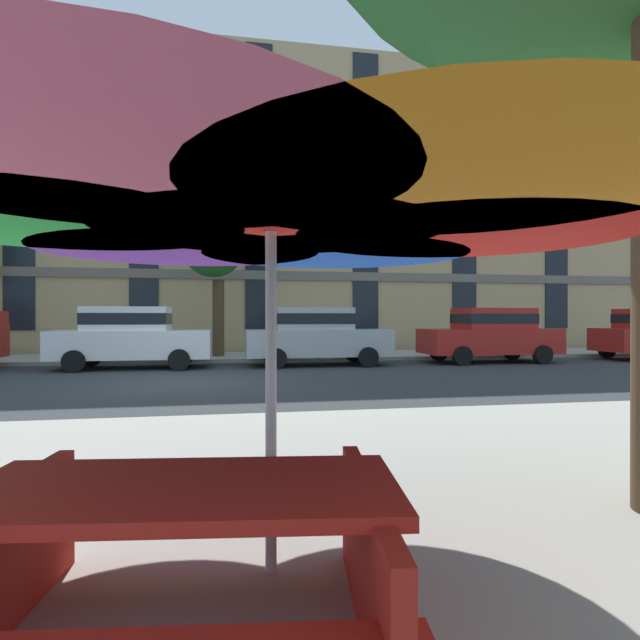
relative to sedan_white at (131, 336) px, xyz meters
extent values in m
plane|color=#2D3033|center=(1.75, -3.70, -0.95)|extent=(120.00, 120.00, 0.00)
cube|color=#9E998E|center=(1.75, -12.70, -0.89)|extent=(56.00, 9.00, 0.12)
cube|color=#9E998E|center=(1.75, 3.10, -0.89)|extent=(56.00, 3.60, 0.12)
cube|color=tan|center=(1.75, 11.30, 5.45)|extent=(44.68, 12.00, 12.80)
cube|color=#6B6056|center=(1.75, 5.26, 2.25)|extent=(43.79, 0.08, 0.36)
cube|color=#6B6056|center=(1.75, 5.26, 5.45)|extent=(43.79, 0.08, 0.36)
cube|color=#6B6056|center=(1.75, 5.26, 8.65)|extent=(43.79, 0.08, 0.36)
cube|color=black|center=(-4.95, 5.27, 5.85)|extent=(1.10, 0.06, 11.60)
cube|color=black|center=(-0.48, 5.27, 5.85)|extent=(1.10, 0.06, 11.60)
cube|color=black|center=(3.99, 5.27, 5.85)|extent=(1.10, 0.06, 11.60)
cube|color=black|center=(8.45, 5.27, 5.85)|extent=(1.10, 0.06, 11.60)
cube|color=black|center=(12.92, 5.27, 5.85)|extent=(1.10, 0.06, 11.60)
cube|color=black|center=(17.39, 5.27, 5.85)|extent=(1.10, 0.06, 11.60)
cube|color=silver|center=(0.05, 0.00, -0.25)|extent=(4.40, 1.76, 0.80)
cube|color=silver|center=(-0.10, 0.00, 0.49)|extent=(2.30, 1.55, 0.68)
cube|color=black|center=(-0.10, 0.00, 0.49)|extent=(2.32, 1.57, 0.32)
cylinder|color=black|center=(1.42, 0.88, -0.65)|extent=(0.60, 0.22, 0.60)
cylinder|color=black|center=(1.42, -0.88, -0.65)|extent=(0.60, 0.22, 0.60)
cylinder|color=black|center=(-1.31, 0.88, -0.65)|extent=(0.60, 0.22, 0.60)
cylinder|color=black|center=(-1.31, -0.88, -0.65)|extent=(0.60, 0.22, 0.60)
cube|color=#A8AAB2|center=(5.48, 0.00, -0.25)|extent=(4.40, 1.76, 0.80)
cube|color=#A8AAB2|center=(5.33, 0.00, 0.49)|extent=(2.30, 1.55, 0.68)
cube|color=black|center=(5.33, 0.00, 0.49)|extent=(2.32, 1.57, 0.32)
cylinder|color=black|center=(6.84, 0.88, -0.65)|extent=(0.60, 0.22, 0.60)
cylinder|color=black|center=(6.84, -0.88, -0.65)|extent=(0.60, 0.22, 0.60)
cylinder|color=black|center=(4.11, 0.88, -0.65)|extent=(0.60, 0.22, 0.60)
cylinder|color=black|center=(4.11, -0.88, -0.65)|extent=(0.60, 0.22, 0.60)
cube|color=#B21E19|center=(11.19, 0.00, -0.25)|extent=(4.40, 1.76, 0.80)
cube|color=#B21E19|center=(11.34, 0.00, 0.49)|extent=(2.30, 1.55, 0.68)
cube|color=black|center=(11.34, 0.00, 0.49)|extent=(2.32, 1.57, 0.32)
cylinder|color=black|center=(9.83, -0.88, -0.65)|extent=(0.60, 0.22, 0.60)
cylinder|color=black|center=(9.83, 0.88, -0.65)|extent=(0.60, 0.22, 0.60)
cylinder|color=black|center=(12.56, -0.88, -0.65)|extent=(0.60, 0.22, 0.60)
cylinder|color=black|center=(12.56, 0.88, -0.65)|extent=(0.60, 0.22, 0.60)
cylinder|color=black|center=(16.33, 0.88, -0.65)|extent=(0.60, 0.22, 0.60)
cylinder|color=#4C3823|center=(2.42, 2.81, 0.45)|extent=(0.41, 0.41, 2.81)
sphere|color=#236023|center=(2.25, 2.44, 3.01)|extent=(2.19, 2.19, 2.19)
sphere|color=#236023|center=(2.05, 2.82, 3.27)|extent=(2.09, 2.09, 2.09)
cylinder|color=silver|center=(2.99, -12.70, 0.19)|extent=(0.06, 0.06, 2.29)
cone|color=red|center=(4.08, -12.70, 1.16)|extent=(1.92, 1.92, 0.37)
cone|color=blue|center=(3.53, -11.75, 1.16)|extent=(1.92, 1.92, 0.37)
cone|color=#662D9E|center=(2.44, -11.75, 1.16)|extent=(1.92, 1.92, 0.37)
cone|color=green|center=(1.89, -12.70, 1.16)|extent=(1.92, 1.92, 0.37)
cone|color=#E5668C|center=(2.44, -13.65, 1.16)|extent=(1.92, 1.92, 0.37)
cone|color=orange|center=(3.53, -13.65, 1.16)|extent=(1.92, 1.92, 0.37)
cone|color=red|center=(2.99, -12.70, 1.20)|extent=(1.83, 1.83, 0.45)
cube|color=red|center=(2.58, -13.20, -0.21)|extent=(1.89, 1.02, 0.06)
cube|color=red|center=(2.66, -12.58, -0.51)|extent=(1.82, 0.50, 0.05)
cube|color=red|center=(3.35, -13.30, -0.58)|extent=(0.25, 1.40, 0.74)
camera|label=1|loc=(2.76, -15.38, 0.52)|focal=28.45mm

